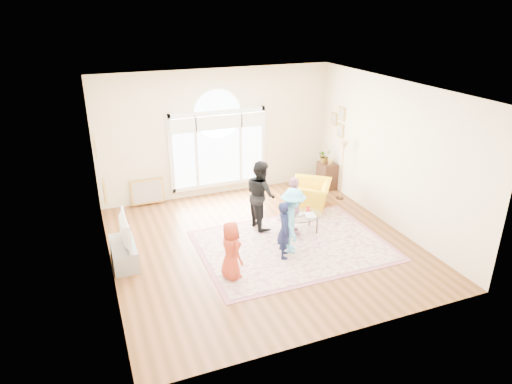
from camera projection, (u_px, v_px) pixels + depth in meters
name	position (u px, v px, depth m)	size (l,w,h in m)	color
ground	(263.00, 244.00, 9.47)	(6.00, 6.00, 0.00)	#543214
room_shell	(220.00, 136.00, 11.29)	(6.00, 6.00, 6.00)	beige
area_rug	(293.00, 246.00, 9.40)	(3.60, 2.60, 0.02)	beige
rug_border	(293.00, 246.00, 9.40)	(3.80, 2.80, 0.01)	#9C596A
tv_console	(124.00, 253.00, 8.72)	(0.45, 1.00, 0.42)	gray
television	(121.00, 231.00, 8.53)	(0.16, 0.98, 0.56)	black
coffee_table	(300.00, 216.00, 9.79)	(1.06, 0.71, 0.54)	silver
armchair	(310.00, 196.00, 10.97)	(1.05, 0.92, 0.68)	yellow
side_cabinet	(327.00, 176.00, 12.20)	(0.40, 0.50, 0.70)	black
floor_lamp	(344.00, 150.00, 11.17)	(0.30, 0.30, 1.51)	black
plant_pedestal	(323.00, 175.00, 12.23)	(0.20, 0.20, 0.70)	white
potted_plant	(324.00, 156.00, 12.02)	(0.34, 0.29, 0.38)	#33722D
leaning_picture	(149.00, 204.00, 11.32)	(0.80, 0.05, 0.62)	tan
child_red	(231.00, 250.00, 8.11)	(0.54, 0.35, 1.10)	#AC351F
child_navy	(285.00, 230.00, 8.77)	(0.42, 0.28, 1.16)	#13193C
child_black	(261.00, 194.00, 9.90)	(0.74, 0.58, 1.53)	black
child_pink	(293.00, 206.00, 9.62)	(0.76, 0.32, 1.29)	pink
child_blue	(293.00, 221.00, 8.95)	(0.86, 0.50, 1.33)	#61C2EF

